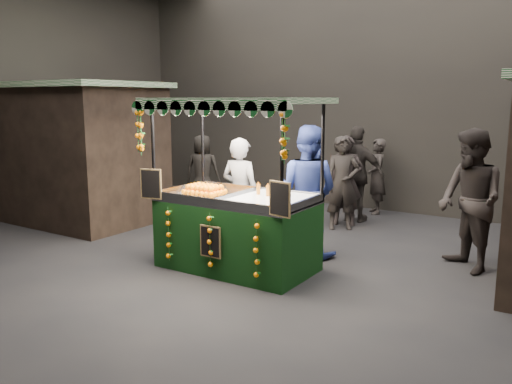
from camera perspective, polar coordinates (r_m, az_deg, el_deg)
The scene contains 12 objects.
ground at distance 7.02m, azimuth -1.44°, elevation -8.99°, with size 12.00×12.00×0.00m, color black.
market_hall at distance 6.72m, azimuth -1.58°, elevation 19.40°, with size 12.10×10.10×5.05m.
neighbour_stall_left at distance 10.45m, azimuth -18.65°, elevation 4.14°, with size 3.00×2.20×2.60m.
juice_stall at distance 7.06m, azimuth -2.16°, elevation -2.84°, with size 2.39×1.40×2.31m.
vendor_grey at distance 8.02m, azimuth -1.71°, elevation -0.21°, with size 0.65×0.45×1.73m.
vendor_blue at distance 7.71m, azimuth 5.62°, elevation 0.12°, with size 0.96×0.76×1.93m.
shopper_0 at distance 9.37m, azimuth 9.38°, elevation 0.95°, with size 0.72×0.66×1.66m.
shopper_1 at distance 7.52m, azimuth 22.35°, elevation -0.89°, with size 1.17×1.18×1.92m.
shopper_2 at distance 10.01m, azimuth 10.93°, elevation 1.93°, with size 1.07×0.46×1.81m.
shopper_4 at distance 11.44m, azimuth -5.85°, elevation 2.39°, with size 0.89×0.76×1.55m.
shopper_6 at distance 10.81m, azimuth 13.03°, elevation 1.67°, with size 0.60×0.66×1.52m.
shopper_7 at distance 9.71m, azimuth 9.79°, elevation 1.22°, with size 0.69×0.54×1.65m.
Camera 1 is at (3.74, -5.48, 2.29)m, focal length 36.66 mm.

